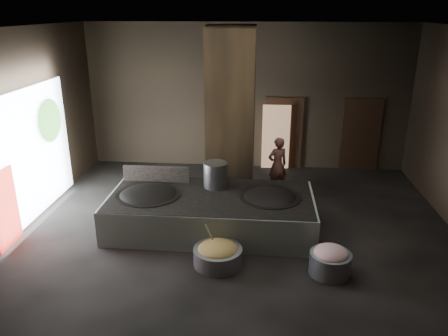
# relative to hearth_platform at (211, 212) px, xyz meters

# --- Properties ---
(floor) EXTENTS (10.00, 9.00, 0.10)m
(floor) POSITION_rel_hearth_platform_xyz_m (0.61, -0.07, -0.46)
(floor) COLOR black
(floor) RESTS_ON ground
(ceiling) EXTENTS (10.00, 9.00, 0.10)m
(ceiling) POSITION_rel_hearth_platform_xyz_m (0.61, -0.07, 4.14)
(ceiling) COLOR black
(ceiling) RESTS_ON back_wall
(back_wall) EXTENTS (10.00, 0.10, 4.50)m
(back_wall) POSITION_rel_hearth_platform_xyz_m (0.61, 4.48, 1.84)
(back_wall) COLOR black
(back_wall) RESTS_ON ground
(front_wall) EXTENTS (10.00, 0.10, 4.50)m
(front_wall) POSITION_rel_hearth_platform_xyz_m (0.61, -4.62, 1.84)
(front_wall) COLOR black
(front_wall) RESTS_ON ground
(left_wall) EXTENTS (0.10, 9.00, 4.50)m
(left_wall) POSITION_rel_hearth_platform_xyz_m (-4.44, -0.07, 1.84)
(left_wall) COLOR black
(left_wall) RESTS_ON ground
(pillar) EXTENTS (1.20, 1.20, 4.50)m
(pillar) POSITION_rel_hearth_platform_xyz_m (0.31, 1.83, 1.84)
(pillar) COLOR black
(pillar) RESTS_ON ground
(hearth_platform) EXTENTS (4.71, 2.27, 0.82)m
(hearth_platform) POSITION_rel_hearth_platform_xyz_m (0.00, 0.00, 0.00)
(hearth_platform) COLOR silver
(hearth_platform) RESTS_ON ground
(platform_cap) EXTENTS (4.60, 2.21, 0.03)m
(platform_cap) POSITION_rel_hearth_platform_xyz_m (0.00, 0.00, 0.41)
(platform_cap) COLOR black
(platform_cap) RESTS_ON hearth_platform
(wok_left) EXTENTS (1.48, 1.48, 0.41)m
(wok_left) POSITION_rel_hearth_platform_xyz_m (-1.45, -0.05, 0.34)
(wok_left) COLOR black
(wok_left) RESTS_ON hearth_platform
(wok_left_rim) EXTENTS (1.51, 1.51, 0.05)m
(wok_left_rim) POSITION_rel_hearth_platform_xyz_m (-1.45, -0.05, 0.41)
(wok_left_rim) COLOR black
(wok_left_rim) RESTS_ON hearth_platform
(wok_right) EXTENTS (1.38, 1.38, 0.39)m
(wok_right) POSITION_rel_hearth_platform_xyz_m (1.35, 0.05, 0.34)
(wok_right) COLOR black
(wok_right) RESTS_ON hearth_platform
(wok_right_rim) EXTENTS (1.41, 1.41, 0.05)m
(wok_right_rim) POSITION_rel_hearth_platform_xyz_m (1.35, 0.05, 0.41)
(wok_right_rim) COLOR black
(wok_right_rim) RESTS_ON hearth_platform
(stock_pot) EXTENTS (0.57, 0.57, 0.61)m
(stock_pot) POSITION_rel_hearth_platform_xyz_m (0.05, 0.55, 0.72)
(stock_pot) COLOR #919598
(stock_pot) RESTS_ON hearth_platform
(splash_guard) EXTENTS (1.63, 0.07, 0.41)m
(splash_guard) POSITION_rel_hearth_platform_xyz_m (-1.45, 0.75, 0.62)
(splash_guard) COLOR black
(splash_guard) RESTS_ON hearth_platform
(cook) EXTENTS (0.68, 0.59, 1.59)m
(cook) POSITION_rel_hearth_platform_xyz_m (1.58, 2.33, 0.38)
(cook) COLOR #9A5E4E
(cook) RESTS_ON ground
(veg_basin) EXTENTS (1.05, 1.05, 0.36)m
(veg_basin) POSITION_rel_hearth_platform_xyz_m (0.31, -1.54, -0.23)
(veg_basin) COLOR gray
(veg_basin) RESTS_ON ground
(veg_fill) EXTENTS (0.81, 0.81, 0.25)m
(veg_fill) POSITION_rel_hearth_platform_xyz_m (0.31, -1.54, -0.06)
(veg_fill) COLOR #8B9849
(veg_fill) RESTS_ON veg_basin
(ladle) EXTENTS (0.21, 0.36, 0.70)m
(ladle) POSITION_rel_hearth_platform_xyz_m (0.16, -1.39, 0.14)
(ladle) COLOR #919598
(ladle) RESTS_ON veg_basin
(meat_basin) EXTENTS (0.96, 0.96, 0.44)m
(meat_basin) POSITION_rel_hearth_platform_xyz_m (2.51, -1.66, -0.19)
(meat_basin) COLOR gray
(meat_basin) RESTS_ON ground
(meat_fill) EXTENTS (0.67, 0.67, 0.26)m
(meat_fill) POSITION_rel_hearth_platform_xyz_m (2.51, -1.66, 0.04)
(meat_fill) COLOR #DA8385
(meat_fill) RESTS_ON meat_basin
(doorway_near) EXTENTS (1.18, 0.08, 2.38)m
(doorway_near) POSITION_rel_hearth_platform_xyz_m (1.81, 4.38, 0.69)
(doorway_near) COLOR black
(doorway_near) RESTS_ON ground
(doorway_near_glow) EXTENTS (0.87, 0.04, 2.05)m
(doorway_near_glow) POSITION_rel_hearth_platform_xyz_m (1.57, 4.23, 0.64)
(doorway_near_glow) COLOR #8C6647
(doorway_near_glow) RESTS_ON ground
(doorway_far) EXTENTS (1.18, 0.08, 2.38)m
(doorway_far) POSITION_rel_hearth_platform_xyz_m (4.21, 4.38, 0.69)
(doorway_far) COLOR black
(doorway_far) RESTS_ON ground
(doorway_far_glow) EXTENTS (0.74, 0.04, 1.75)m
(doorway_far_glow) POSITION_rel_hearth_platform_xyz_m (4.02, 4.39, 0.64)
(doorway_far_glow) COLOR #8C6647
(doorway_far_glow) RESTS_ON ground
(left_opening) EXTENTS (0.04, 4.20, 3.10)m
(left_opening) POSITION_rel_hearth_platform_xyz_m (-4.34, 0.13, 1.19)
(left_opening) COLOR white
(left_opening) RESTS_ON ground
(pavilion_sliver) EXTENTS (0.05, 0.90, 1.70)m
(pavilion_sliver) POSITION_rel_hearth_platform_xyz_m (-4.27, -1.17, 0.44)
(pavilion_sliver) COLOR maroon
(pavilion_sliver) RESTS_ON ground
(tree_silhouette) EXTENTS (0.28, 1.10, 1.10)m
(tree_silhouette) POSITION_rel_hearth_platform_xyz_m (-4.24, 1.23, 1.79)
(tree_silhouette) COLOR #194714
(tree_silhouette) RESTS_ON left_opening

